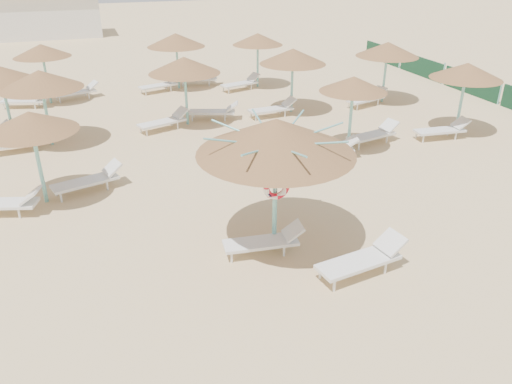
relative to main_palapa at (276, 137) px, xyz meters
name	(u,v)px	position (x,y,z in m)	size (l,w,h in m)	color
ground	(275,249)	(-0.05, -0.20, -2.79)	(120.00, 120.00, 0.00)	tan
main_palapa	(276,137)	(0.00, 0.00, 0.00)	(3.57, 3.57, 3.20)	#6DBDBA
lounger_main_a	(266,241)	(-0.30, -0.25, -2.46)	(1.93, 0.75, 0.69)	silver
lounger_main_b	(364,259)	(1.46, -1.70, -2.43)	(2.17, 0.94, 0.76)	silver
palapa_field	(205,64)	(0.83, 10.06, -0.48)	(19.67, 13.89, 2.72)	#6DBDBA
service_hut	(46,15)	(-6.05, 34.80, -1.15)	(8.40, 4.40, 3.25)	silver
windbreak_fence	(472,84)	(13.95, 9.75, -2.29)	(0.08, 19.84, 1.10)	#1A4F35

